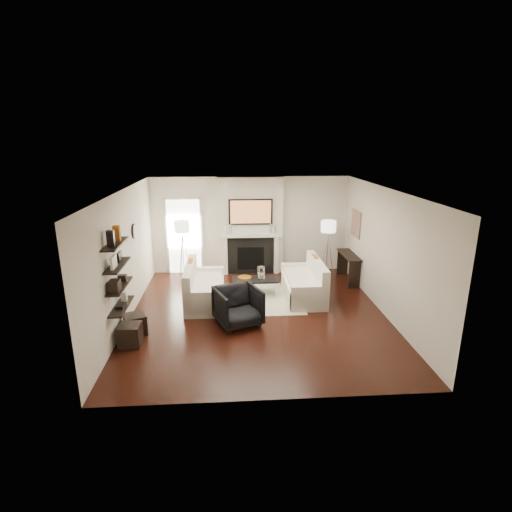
{
  "coord_description": "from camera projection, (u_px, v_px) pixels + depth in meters",
  "views": [
    {
      "loc": [
        -0.6,
        -8.0,
        3.7
      ],
      "look_at": [
        0.0,
        0.6,
        1.15
      ],
      "focal_mm": 28.0,
      "sensor_mm": 36.0,
      "label": 1
    }
  ],
  "objects": [
    {
      "name": "rug",
      "position": [
        246.0,
        299.0,
        9.55
      ],
      "size": [
        2.6,
        2.0,
        0.01
      ],
      "primitive_type": "cube",
      "color": "beige",
      "rests_on": "floor"
    },
    {
      "name": "pillow_right_charcoal",
      "position": [
        320.0,
        273.0,
        9.21
      ],
      "size": [
        0.1,
        0.4,
        0.4
      ],
      "primitive_type": "cube",
      "color": "black",
      "rests_on": "loveseat_right_cushion"
    },
    {
      "name": "decor_books",
      "position": [
        120.0,
        306.0,
        7.32
      ],
      "size": [
        0.14,
        0.2,
        0.05
      ],
      "primitive_type": "cube",
      "color": "black",
      "rests_on": "shelf_bottom"
    },
    {
      "name": "shelf_lower",
      "position": [
        120.0,
        286.0,
        7.31
      ],
      "size": [
        0.25,
        1.0,
        0.04
      ],
      "primitive_type": "cube",
      "color": "black",
      "rests_on": "wall_left"
    },
    {
      "name": "shelf_upper",
      "position": [
        117.0,
        265.0,
        7.19
      ],
      "size": [
        0.25,
        1.0,
        0.04
      ],
      "primitive_type": "cube",
      "color": "black",
      "rests_on": "wall_left"
    },
    {
      "name": "chimney_breast",
      "position": [
        250.0,
        226.0,
        11.12
      ],
      "size": [
        1.8,
        0.25,
        2.7
      ],
      "primitive_type": "cube",
      "color": "silver",
      "rests_on": "floor"
    },
    {
      "name": "wall_art",
      "position": [
        356.0,
        224.0,
        10.45
      ],
      "size": [
        0.03,
        0.7,
        0.7
      ],
      "primitive_type": "cube",
      "color": "#9B664D",
      "rests_on": "wall_right"
    },
    {
      "name": "hurricane_glass",
      "position": [
        261.0,
        273.0,
        9.67
      ],
      "size": [
        0.18,
        0.18,
        0.32
      ],
      "primitive_type": "cylinder",
      "color": "white",
      "rests_on": "coffee_table"
    },
    {
      "name": "mantel_shelf",
      "position": [
        251.0,
        236.0,
        11.0
      ],
      "size": [
        1.7,
        0.18,
        0.07
      ],
      "primitive_type": "cube",
      "color": "white",
      "rests_on": "chimney_breast"
    },
    {
      "name": "fireplace_surround",
      "position": [
        251.0,
        256.0,
        11.22
      ],
      "size": [
        1.3,
        0.02,
        1.04
      ],
      "primitive_type": "cube",
      "color": "black",
      "rests_on": "floor"
    },
    {
      "name": "door_trim_top",
      "position": [
        182.0,
        198.0,
        10.85
      ],
      "size": [
        1.02,
        0.06,
        0.06
      ],
      "primitive_type": "cube",
      "color": "white",
      "rests_on": "wall_back"
    },
    {
      "name": "loveseat_left_base",
      "position": [
        205.0,
        294.0,
        9.32
      ],
      "size": [
        0.85,
        1.8,
        0.42
      ],
      "primitive_type": "cube",
      "color": "white",
      "rests_on": "floor"
    },
    {
      "name": "decor_magfile_b",
      "position": [
        117.0,
        233.0,
        7.18
      ],
      "size": [
        0.12,
        0.1,
        0.28
      ],
      "primitive_type": "cube",
      "color": "#AC5715",
      "rests_on": "shelf_top"
    },
    {
      "name": "loveseat_left_arm_n",
      "position": [
        203.0,
        304.0,
        8.52
      ],
      "size": [
        0.85,
        0.18,
        0.6
      ],
      "primitive_type": "cube",
      "color": "white",
      "rests_on": "floor"
    },
    {
      "name": "shelf_top",
      "position": [
        115.0,
        244.0,
        7.08
      ],
      "size": [
        0.25,
        1.0,
        0.04
      ],
      "primitive_type": "cube",
      "color": "black",
      "rests_on": "wall_left"
    },
    {
      "name": "loveseat_left_arm_s",
      "position": [
        207.0,
        279.0,
        10.06
      ],
      "size": [
        0.85,
        0.18,
        0.6
      ],
      "primitive_type": "cube",
      "color": "white",
      "rests_on": "floor"
    },
    {
      "name": "loveseat_right_cushion",
      "position": [
        301.0,
        279.0,
        9.54
      ],
      "size": [
        0.63,
        1.44,
        0.1
      ],
      "primitive_type": "cube",
      "color": "white",
      "rests_on": "loveseat_right_base"
    },
    {
      "name": "mantel_pilaster_l",
      "position": [
        225.0,
        256.0,
        11.14
      ],
      "size": [
        0.12,
        0.08,
        1.1
      ],
      "primitive_type": "cube",
      "color": "white",
      "rests_on": "floor"
    },
    {
      "name": "lamp_left_shade",
      "position": [
        182.0,
        226.0,
        10.59
      ],
      "size": [
        0.4,
        0.4,
        0.3
      ],
      "primitive_type": "cylinder",
      "color": "white",
      "rests_on": "lamp_left_post"
    },
    {
      "name": "loveseat_right_back",
      "position": [
        317.0,
        276.0,
        9.55
      ],
      "size": [
        0.18,
        1.8,
        0.8
      ],
      "primitive_type": "cube",
      "color": "white",
      "rests_on": "floor"
    },
    {
      "name": "lamp_right_leg_c",
      "position": [
        326.0,
        258.0,
        10.76
      ],
      "size": [
        0.14,
        0.22,
        1.23
      ],
      "primitive_type": "cylinder",
      "rotation": [
        0.18,
        0.0,
        2.62
      ],
      "color": "silver",
      "rests_on": "floor"
    },
    {
      "name": "ottoman_far",
      "position": [
        130.0,
        335.0,
        7.4
      ],
      "size": [
        0.41,
        0.41,
        0.4
      ],
      "primitive_type": "cube",
      "rotation": [
        0.0,
        0.0,
        -0.02
      ],
      "color": "black",
      "rests_on": "floor"
    },
    {
      "name": "shelf_bottom",
      "position": [
        122.0,
        306.0,
        7.42
      ],
      "size": [
        0.25,
        1.0,
        0.03
      ],
      "primitive_type": "cube",
      "color": "black",
      "rests_on": "wall_left"
    },
    {
      "name": "candlestick_l_short",
      "position": [
        226.0,
        230.0,
        10.92
      ],
      "size": [
        0.04,
        0.04,
        0.24
      ],
      "primitive_type": "cylinder",
      "color": "silver",
      "rests_on": "mantel_shelf"
    },
    {
      "name": "lamp_right_leg_a",
      "position": [
        331.0,
        257.0,
        10.86
      ],
      "size": [
        0.25,
        0.02,
        1.23
      ],
      "primitive_type": "cylinder",
      "rotation": [
        0.18,
        0.0,
        4.71
      ],
      "color": "silver",
      "rests_on": "floor"
    },
    {
      "name": "lamp_right_leg_b",
      "position": [
        324.0,
        256.0,
        10.94
      ],
      "size": [
        0.14,
        0.22,
        1.23
      ],
      "primitive_type": "cylinder",
      "rotation": [
        0.18,
        0.0,
        0.52
      ],
      "color": "silver",
      "rests_on": "floor"
    },
    {
      "name": "console_leg_s",
      "position": [
        342.0,
        262.0,
        11.21
      ],
      "size": [
        0.3,
        0.04,
        0.71
      ],
      "primitive_type": "cube",
      "color": "black",
      "rests_on": "floor"
    },
    {
      "name": "room_envelope",
      "position": [
        258.0,
        255.0,
        8.37
      ],
      "size": [
        6.0,
        6.0,
        6.0
      ],
      "color": "black",
      "rests_on": "ground"
    },
    {
      "name": "coffee_leg_se",
      "position": [
        274.0,
        284.0,
        10.01
      ],
      "size": [
        0.02,
        0.02,
        0.38
      ],
      "primitive_type": "cylinder",
      "color": "silver",
      "rests_on": "floor"
    },
    {
      "name": "coffee_table",
      "position": [
        255.0,
        279.0,
        9.71
      ],
      "size": [
        1.1,
        0.55,
        0.04
      ],
      "primitive_type": "cube",
      "color": "black",
      "rests_on": "floor"
    },
    {
      "name": "lamp_right_post",
      "position": [
        327.0,
        257.0,
        10.85
      ],
      "size": [
        0.02,
        0.02,
        1.2
      ],
      "primitive_type": "cylinder",
      "color": "silver",
      "rests_on": "floor"
    },
    {
      "name": "copper_bowl",
      "position": [
        245.0,
        278.0,
        9.68
      ],
      "size": [
        0.33,
        0.33,
        0.05
      ],
      "primitive_type": "cylinder",
      "color": "#B67C1E",
      "rests_on": "coffee_table"
    },
    {
      "name": "pillow_right_orange",
      "position": [
        315.0,
        264.0,
        9.78
      ],
      "size": [
        0.1,
        0.42,
        0.42
      ],
      "primitive_type": "cube",
      "color": "#AC5715",
      "rests_on": "loveseat_right_cushion"
    },
    {
      "name": "firebox",
      "position": [
        251.0,
        258.0,
        11.24
      ],
      "size": [
        0.75,
        0.02,
        0.65
      ],
      "primitive_type": "cube",
      "color": "black",
      "rests_on": "floor"
    },
    {
      "name": "tv_screen",
      "position": [
        251.0,
        212.0,
        10.81
      ],
      "size": [
        1.1,
        0.0,
        0.62
      ],
      "primitive_type": "cube",
      "color": "#BF723F",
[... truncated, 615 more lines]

